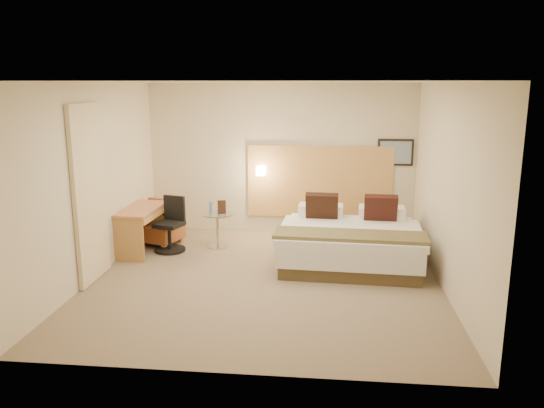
# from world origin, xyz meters

# --- Properties ---
(floor) EXTENTS (4.80, 5.00, 0.02)m
(floor) POSITION_xyz_m (0.00, 0.00, -0.01)
(floor) COLOR #776650
(floor) RESTS_ON ground
(ceiling) EXTENTS (4.80, 5.00, 0.02)m
(ceiling) POSITION_xyz_m (0.00, 0.00, 2.71)
(ceiling) COLOR white
(ceiling) RESTS_ON floor
(wall_back) EXTENTS (4.80, 0.02, 2.70)m
(wall_back) POSITION_xyz_m (0.00, 2.51, 1.35)
(wall_back) COLOR beige
(wall_back) RESTS_ON floor
(wall_front) EXTENTS (4.80, 0.02, 2.70)m
(wall_front) POSITION_xyz_m (0.00, -2.51, 1.35)
(wall_front) COLOR beige
(wall_front) RESTS_ON floor
(wall_left) EXTENTS (0.02, 5.00, 2.70)m
(wall_left) POSITION_xyz_m (-2.41, 0.00, 1.35)
(wall_left) COLOR beige
(wall_left) RESTS_ON floor
(wall_right) EXTENTS (0.02, 5.00, 2.70)m
(wall_right) POSITION_xyz_m (2.41, 0.00, 1.35)
(wall_right) COLOR beige
(wall_right) RESTS_ON floor
(headboard_panel) EXTENTS (2.60, 0.04, 1.30)m
(headboard_panel) POSITION_xyz_m (0.70, 2.47, 0.95)
(headboard_panel) COLOR tan
(headboard_panel) RESTS_ON wall_back
(art_frame) EXTENTS (0.62, 0.03, 0.47)m
(art_frame) POSITION_xyz_m (2.02, 2.48, 1.50)
(art_frame) COLOR black
(art_frame) RESTS_ON wall_back
(art_canvas) EXTENTS (0.54, 0.01, 0.39)m
(art_canvas) POSITION_xyz_m (2.02, 2.46, 1.50)
(art_canvas) COLOR #7890A5
(art_canvas) RESTS_ON wall_back
(lamp_arm) EXTENTS (0.02, 0.12, 0.02)m
(lamp_arm) POSITION_xyz_m (-0.35, 2.42, 1.15)
(lamp_arm) COLOR silver
(lamp_arm) RESTS_ON wall_back
(lamp_shade) EXTENTS (0.15, 0.15, 0.15)m
(lamp_shade) POSITION_xyz_m (-0.35, 2.36, 1.15)
(lamp_shade) COLOR #FFEDC6
(lamp_shade) RESTS_ON wall_back
(curtain) EXTENTS (0.06, 0.90, 2.42)m
(curtain) POSITION_xyz_m (-2.36, -0.25, 1.22)
(curtain) COLOR beige
(curtain) RESTS_ON wall_left
(bottle_a) EXTENTS (0.08, 0.08, 0.21)m
(bottle_a) POSITION_xyz_m (-1.06, 1.40, 0.68)
(bottle_a) COLOR #7B96BF
(bottle_a) RESTS_ON side_table
(menu_folder) EXTENTS (0.14, 0.09, 0.23)m
(menu_folder) POSITION_xyz_m (-0.89, 1.43, 0.69)
(menu_folder) COLOR #392317
(menu_folder) RESTS_ON side_table
(bed) EXTENTS (2.17, 2.12, 1.02)m
(bed) POSITION_xyz_m (1.20, 0.91, 0.33)
(bed) COLOR #473923
(bed) RESTS_ON floor
(lounge_chair) EXTENTS (0.85, 0.80, 0.74)m
(lounge_chair) POSITION_xyz_m (-1.99, 1.54, 0.29)
(lounge_chair) COLOR #9D814A
(lounge_chair) RESTS_ON floor
(side_table) EXTENTS (0.65, 0.65, 0.57)m
(side_table) POSITION_xyz_m (-0.96, 1.42, 0.32)
(side_table) COLOR silver
(side_table) RESTS_ON floor
(desk) EXTENTS (0.59, 1.19, 0.73)m
(desk) POSITION_xyz_m (-2.11, 1.07, 0.57)
(desk) COLOR #BA6F49
(desk) RESTS_ON floor
(desk_chair) EXTENTS (0.62, 0.62, 0.88)m
(desk_chair) POSITION_xyz_m (-1.68, 1.15, 0.36)
(desk_chair) COLOR black
(desk_chair) RESTS_ON floor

